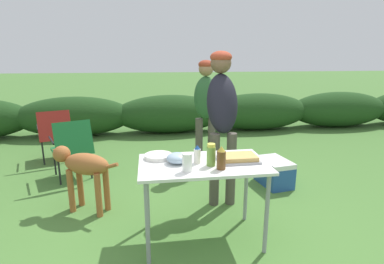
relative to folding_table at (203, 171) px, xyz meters
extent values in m
plane|color=#477533|center=(0.00, 0.00, -0.66)|extent=(60.00, 60.00, 0.00)
ellipsoid|color=#1E4219|center=(-2.00, 4.04, -0.25)|extent=(2.40, 0.90, 0.83)
ellipsoid|color=#1E4219|center=(0.00, 4.04, -0.25)|extent=(2.40, 0.90, 0.83)
ellipsoid|color=#1E4219|center=(2.00, 4.04, -0.25)|extent=(2.40, 0.90, 0.83)
ellipsoid|color=#1E4219|center=(4.00, 4.04, -0.25)|extent=(2.40, 0.90, 0.83)
cube|color=silver|center=(0.00, 0.00, 0.06)|extent=(1.10, 0.64, 0.02)
cylinder|color=gray|center=(-0.49, -0.27, -0.31)|extent=(0.04, 0.04, 0.71)
cylinder|color=gray|center=(0.49, -0.27, -0.31)|extent=(0.04, 0.04, 0.71)
cylinder|color=gray|center=(-0.49, 0.27, -0.31)|extent=(0.04, 0.04, 0.71)
cylinder|color=gray|center=(0.49, 0.27, -0.31)|extent=(0.04, 0.04, 0.71)
cube|color=#9E9EA3|center=(0.31, 0.00, 0.09)|extent=(0.36, 0.24, 0.02)
cube|color=tan|center=(0.31, 0.00, 0.11)|extent=(0.31, 0.21, 0.04)
cylinder|color=white|center=(-0.38, 0.18, 0.09)|extent=(0.25, 0.25, 0.04)
ellipsoid|color=#99B2CC|center=(-0.22, 0.02, 0.12)|extent=(0.18, 0.18, 0.09)
cylinder|color=white|center=(-0.16, -0.18, 0.15)|extent=(0.08, 0.08, 0.15)
cylinder|color=brown|center=(0.12, -0.17, 0.15)|extent=(0.07, 0.07, 0.15)
cone|color=gold|center=(0.12, -0.17, 0.25)|extent=(0.06, 0.06, 0.04)
cylinder|color=silver|center=(-0.05, 0.00, 0.14)|extent=(0.06, 0.06, 0.13)
cone|color=#194793|center=(-0.05, 0.00, 0.22)|extent=(0.05, 0.05, 0.04)
cylinder|color=olive|center=(0.05, -0.08, 0.16)|extent=(0.07, 0.07, 0.16)
cylinder|color=#D1CC47|center=(0.05, -0.08, 0.25)|extent=(0.07, 0.07, 0.03)
cylinder|color=#4C473D|center=(0.25, 0.64, -0.25)|extent=(0.11, 0.11, 0.83)
cylinder|color=#4C473D|center=(0.43, 0.63, -0.25)|extent=(0.11, 0.11, 0.83)
ellipsoid|color=black|center=(0.35, 0.76, 0.47)|extent=(0.36, 0.49, 0.71)
sphere|color=brown|center=(0.35, 0.88, 0.90)|extent=(0.23, 0.23, 0.23)
ellipsoid|color=#993823|center=(0.35, 0.88, 0.96)|extent=(0.24, 0.24, 0.14)
cylinder|color=#4C473D|center=(0.27, 1.81, -0.29)|extent=(0.11, 0.11, 0.75)
cylinder|color=#4C473D|center=(0.46, 1.80, -0.29)|extent=(0.11, 0.11, 0.75)
ellipsoid|color=#28562D|center=(0.36, 1.81, 0.39)|extent=(0.35, 0.27, 0.61)
sphere|color=#936B4C|center=(0.36, 1.81, 0.80)|extent=(0.21, 0.21, 0.21)
ellipsoid|color=#993823|center=(0.36, 1.81, 0.86)|extent=(0.22, 0.22, 0.12)
cylinder|color=#9E5B2D|center=(-0.99, 0.55, -0.42)|extent=(0.06, 0.06, 0.48)
cylinder|color=#9E5B2D|center=(-0.93, 0.68, -0.42)|extent=(0.06, 0.06, 0.48)
cylinder|color=#9E5B2D|center=(-1.30, 0.69, -0.42)|extent=(0.06, 0.06, 0.48)
cylinder|color=#9E5B2D|center=(-1.23, 0.83, -0.42)|extent=(0.06, 0.06, 0.48)
ellipsoid|color=#9E5B2D|center=(-1.11, 0.69, -0.13)|extent=(0.57, 0.43, 0.23)
sphere|color=#9E5B2D|center=(-1.39, 0.82, -0.05)|extent=(0.18, 0.18, 0.18)
cone|color=#9E5B2D|center=(-1.45, 0.85, -0.03)|extent=(0.16, 0.14, 0.13)
cylinder|color=#9E5B2D|center=(-0.85, 0.56, -0.12)|extent=(0.16, 0.11, 0.09)
cube|color=maroon|center=(-1.96, 2.51, -0.28)|extent=(0.59, 0.59, 0.03)
cube|color=maroon|center=(-1.86, 2.25, -0.05)|extent=(0.49, 0.31, 0.44)
cylinder|color=black|center=(-2.08, 2.26, -0.47)|extent=(0.02, 0.02, 0.38)
cylinder|color=black|center=(-1.70, 2.39, -0.47)|extent=(0.02, 0.02, 0.38)
cylinder|color=black|center=(-2.21, 2.64, -0.47)|extent=(0.02, 0.02, 0.38)
cylinder|color=black|center=(-1.84, 2.77, -0.47)|extent=(0.02, 0.02, 0.38)
cylinder|color=black|center=(-2.18, 2.44, -0.10)|extent=(0.16, 0.40, 0.02)
cylinder|color=black|center=(-1.74, 2.59, -0.10)|extent=(0.16, 0.40, 0.02)
cube|color=#19602D|center=(-1.52, 1.71, -0.28)|extent=(0.61, 0.61, 0.03)
cube|color=#19602D|center=(-1.41, 1.45, -0.05)|extent=(0.49, 0.33, 0.44)
cylinder|color=black|center=(-1.62, 1.44, -0.47)|extent=(0.02, 0.02, 0.38)
cylinder|color=black|center=(-1.26, 1.60, -0.47)|extent=(0.02, 0.02, 0.38)
cylinder|color=black|center=(-1.78, 1.81, -0.47)|extent=(0.02, 0.02, 0.38)
cylinder|color=black|center=(-1.42, 1.97, -0.47)|extent=(0.02, 0.02, 0.38)
cylinder|color=black|center=(-1.73, 1.61, -0.10)|extent=(0.19, 0.39, 0.02)
cylinder|color=black|center=(-1.31, 1.80, -0.10)|extent=(0.19, 0.39, 0.02)
cube|color=#234C93|center=(1.14, 1.05, -0.52)|extent=(0.39, 0.53, 0.28)
cube|color=silver|center=(1.14, 1.05, -0.35)|extent=(0.39, 0.53, 0.06)
camera|label=1|loc=(-0.45, -2.39, 0.97)|focal=28.00mm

